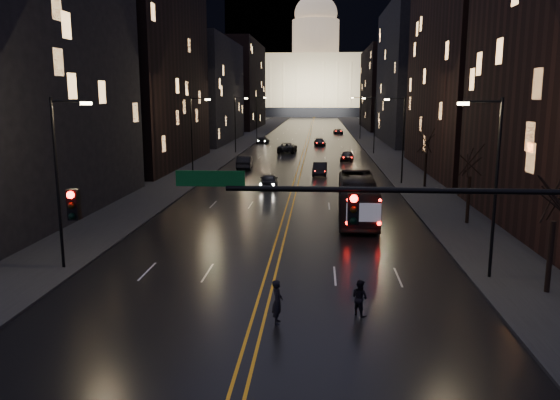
% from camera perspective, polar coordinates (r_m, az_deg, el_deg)
% --- Properties ---
extents(ground, '(900.00, 900.00, 0.00)m').
position_cam_1_polar(ground, '(19.22, -3.76, -17.31)').
color(ground, black).
rests_on(ground, ground).
extents(road, '(20.00, 320.00, 0.02)m').
position_cam_1_polar(road, '(147.08, 3.20, 7.27)').
color(road, black).
rests_on(road, ground).
extents(sidewalk_left, '(8.00, 320.00, 0.16)m').
position_cam_1_polar(sidewalk_left, '(147.97, -2.27, 7.32)').
color(sidewalk_left, black).
rests_on(sidewalk_left, ground).
extents(sidewalk_right, '(8.00, 320.00, 0.16)m').
position_cam_1_polar(sidewalk_right, '(147.52, 8.69, 7.20)').
color(sidewalk_right, black).
rests_on(sidewalk_right, ground).
extents(center_line, '(0.62, 320.00, 0.01)m').
position_cam_1_polar(center_line, '(147.08, 3.20, 7.27)').
color(center_line, orange).
rests_on(center_line, road).
extents(building_left_mid, '(12.00, 30.00, 28.00)m').
position_cam_1_polar(building_left_mid, '(74.72, -14.61, 14.26)').
color(building_left_mid, black).
rests_on(building_left_mid, ground).
extents(building_left_far, '(12.00, 34.00, 20.00)m').
position_cam_1_polar(building_left_far, '(111.28, -8.18, 11.19)').
color(building_left_far, black).
rests_on(building_left_far, ground).
extents(building_left_dist, '(12.00, 40.00, 24.00)m').
position_cam_1_polar(building_left_dist, '(158.55, -4.47, 11.84)').
color(building_left_dist, black).
rests_on(building_left_dist, ground).
extents(building_right_tall, '(12.00, 30.00, 38.00)m').
position_cam_1_polar(building_right_tall, '(70.03, 20.55, 18.32)').
color(building_right_tall, black).
rests_on(building_right_tall, ground).
extents(building_right_mid, '(12.00, 34.00, 26.00)m').
position_cam_1_polar(building_right_mid, '(110.43, 14.15, 12.54)').
color(building_right_mid, black).
rests_on(building_right_mid, ground).
extents(building_right_dist, '(12.00, 40.00, 22.00)m').
position_cam_1_polar(building_right_dist, '(157.90, 11.10, 11.32)').
color(building_right_dist, black).
rests_on(building_right_dist, ground).
extents(mountain_ridge, '(520.00, 60.00, 130.00)m').
position_cam_1_polar(mountain_ridge, '(402.47, 9.97, 18.64)').
color(mountain_ridge, black).
rests_on(mountain_ridge, ground).
extents(capitol, '(90.00, 50.00, 58.50)m').
position_cam_1_polar(capitol, '(266.92, 3.69, 12.52)').
color(capitol, black).
rests_on(capitol, ground).
extents(traffic_signal, '(17.29, 0.45, 7.00)m').
position_cam_1_polar(traffic_signal, '(17.59, 15.48, -2.57)').
color(traffic_signal, black).
rests_on(traffic_signal, ground).
extents(streetlamp_right_near, '(2.13, 0.25, 9.00)m').
position_cam_1_polar(streetlamp_right_near, '(28.35, 21.32, 2.02)').
color(streetlamp_right_near, black).
rests_on(streetlamp_right_near, ground).
extents(streetlamp_left_near, '(2.13, 0.25, 9.00)m').
position_cam_1_polar(streetlamp_left_near, '(30.14, -21.98, 2.45)').
color(streetlamp_left_near, black).
rests_on(streetlamp_left_near, ground).
extents(streetlamp_right_mid, '(2.13, 0.25, 9.00)m').
position_cam_1_polar(streetlamp_right_mid, '(57.54, 12.59, 6.59)').
color(streetlamp_right_mid, black).
rests_on(streetlamp_right_mid, ground).
extents(streetlamp_left_mid, '(2.13, 0.25, 9.00)m').
position_cam_1_polar(streetlamp_left_mid, '(58.44, -9.03, 6.78)').
color(streetlamp_left_mid, black).
rests_on(streetlamp_left_mid, ground).
extents(streetlamp_right_far, '(2.13, 0.25, 9.00)m').
position_cam_1_polar(streetlamp_right_far, '(87.28, 9.74, 8.05)').
color(streetlamp_right_far, black).
rests_on(streetlamp_right_far, ground).
extents(streetlamp_left_far, '(2.13, 0.25, 9.00)m').
position_cam_1_polar(streetlamp_left_far, '(87.88, -4.59, 8.18)').
color(streetlamp_left_far, black).
rests_on(streetlamp_left_far, ground).
extents(streetlamp_right_dist, '(2.13, 0.25, 9.00)m').
position_cam_1_polar(streetlamp_right_dist, '(117.16, 8.33, 8.75)').
color(streetlamp_right_dist, black).
rests_on(streetlamp_right_dist, ground).
extents(streetlamp_left_dist, '(2.13, 0.25, 9.00)m').
position_cam_1_polar(streetlamp_left_dist, '(117.60, -2.37, 8.86)').
color(streetlamp_left_dist, black).
rests_on(streetlamp_left_dist, ground).
extents(tree_right_near, '(2.40, 2.40, 6.65)m').
position_cam_1_polar(tree_right_near, '(27.33, 26.84, 0.10)').
color(tree_right_near, black).
rests_on(tree_right_near, ground).
extents(tree_right_mid, '(2.40, 2.40, 6.65)m').
position_cam_1_polar(tree_right_mid, '(40.46, 19.30, 3.78)').
color(tree_right_mid, black).
rests_on(tree_right_mid, ground).
extents(tree_right_far, '(2.40, 2.40, 6.65)m').
position_cam_1_polar(tree_right_far, '(55.98, 15.09, 5.80)').
color(tree_right_far, black).
rests_on(tree_right_far, ground).
extents(bus, '(3.03, 11.51, 3.19)m').
position_cam_1_polar(bus, '(40.88, 8.08, 0.18)').
color(bus, black).
rests_on(bus, ground).
extents(oncoming_car_a, '(2.07, 4.47, 1.48)m').
position_cam_1_polar(oncoming_car_a, '(54.47, -1.16, 2.03)').
color(oncoming_car_a, black).
rests_on(oncoming_car_a, ground).
extents(oncoming_car_b, '(2.08, 5.17, 1.67)m').
position_cam_1_polar(oncoming_car_b, '(68.92, -3.73, 3.94)').
color(oncoming_car_b, black).
rests_on(oncoming_car_b, ground).
extents(oncoming_car_c, '(3.14, 6.03, 1.62)m').
position_cam_1_polar(oncoming_car_c, '(89.04, 0.78, 5.49)').
color(oncoming_car_c, black).
rests_on(oncoming_car_c, ground).
extents(oncoming_car_d, '(2.39, 4.83, 1.35)m').
position_cam_1_polar(oncoming_car_d, '(105.86, -1.82, 6.26)').
color(oncoming_car_d, black).
rests_on(oncoming_car_d, ground).
extents(receding_car_a, '(1.76, 4.58, 1.49)m').
position_cam_1_polar(receding_car_a, '(63.54, 4.19, 3.26)').
color(receding_car_a, black).
rests_on(receding_car_a, ground).
extents(receding_car_b, '(2.25, 4.46, 1.45)m').
position_cam_1_polar(receding_car_b, '(77.85, 7.01, 4.59)').
color(receding_car_b, black).
rests_on(receding_car_b, ground).
extents(receding_car_c, '(2.37, 4.75, 1.33)m').
position_cam_1_polar(receding_car_c, '(101.46, 4.18, 6.04)').
color(receding_car_c, black).
rests_on(receding_car_c, ground).
extents(receding_car_d, '(2.33, 4.54, 1.23)m').
position_cam_1_polar(receding_car_d, '(134.31, 6.11, 7.14)').
color(receding_car_d, black).
rests_on(receding_car_d, ground).
extents(pedestrian_a, '(0.45, 0.67, 1.83)m').
position_cam_1_polar(pedestrian_a, '(22.31, -0.27, -10.59)').
color(pedestrian_a, black).
rests_on(pedestrian_a, ground).
extents(pedestrian_b, '(0.83, 0.83, 1.55)m').
position_cam_1_polar(pedestrian_b, '(23.37, 8.32, -10.05)').
color(pedestrian_b, black).
rests_on(pedestrian_b, ground).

